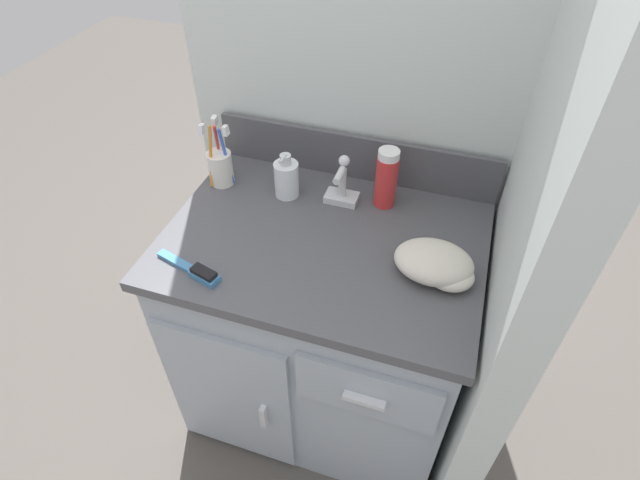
{
  "coord_description": "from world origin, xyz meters",
  "views": [
    {
      "loc": [
        0.28,
        -0.88,
        1.61
      ],
      "look_at": [
        0.0,
        -0.03,
        0.77
      ],
      "focal_mm": 28.0,
      "sensor_mm": 36.0,
      "label": 1
    }
  ],
  "objects_px": {
    "soap_dispenser": "(286,178)",
    "hand_towel": "(437,265)",
    "hairbrush": "(196,271)",
    "shaving_cream_can": "(386,178)",
    "toothbrush_cup": "(220,166)"
  },
  "relations": [
    {
      "from": "hairbrush",
      "to": "hand_towel",
      "type": "height_order",
      "value": "hand_towel"
    },
    {
      "from": "toothbrush_cup",
      "to": "soap_dispenser",
      "type": "xyz_separation_m",
      "value": [
        0.2,
        0.01,
        -0.0
      ]
    },
    {
      "from": "hairbrush",
      "to": "soap_dispenser",
      "type": "bearing_deg",
      "value": 90.34
    },
    {
      "from": "hand_towel",
      "to": "hairbrush",
      "type": "bearing_deg",
      "value": -162.06
    },
    {
      "from": "soap_dispenser",
      "to": "hand_towel",
      "type": "height_order",
      "value": "soap_dispenser"
    },
    {
      "from": "shaving_cream_can",
      "to": "hairbrush",
      "type": "bearing_deg",
      "value": -132.27
    },
    {
      "from": "shaving_cream_can",
      "to": "soap_dispenser",
      "type": "bearing_deg",
      "value": -170.51
    },
    {
      "from": "soap_dispenser",
      "to": "hand_towel",
      "type": "bearing_deg",
      "value": -22.13
    },
    {
      "from": "soap_dispenser",
      "to": "hand_towel",
      "type": "relative_size",
      "value": 0.71
    },
    {
      "from": "soap_dispenser",
      "to": "shaving_cream_can",
      "type": "height_order",
      "value": "shaving_cream_can"
    },
    {
      "from": "hand_towel",
      "to": "toothbrush_cup",
      "type": "bearing_deg",
      "value": 164.75
    },
    {
      "from": "hairbrush",
      "to": "hand_towel",
      "type": "distance_m",
      "value": 0.56
    },
    {
      "from": "shaving_cream_can",
      "to": "hairbrush",
      "type": "distance_m",
      "value": 0.54
    },
    {
      "from": "toothbrush_cup",
      "to": "soap_dispenser",
      "type": "distance_m",
      "value": 0.2
    },
    {
      "from": "soap_dispenser",
      "to": "shaving_cream_can",
      "type": "relative_size",
      "value": 0.79
    }
  ]
}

